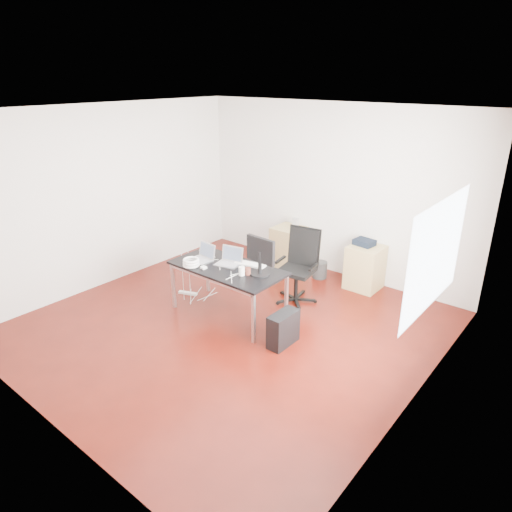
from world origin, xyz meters
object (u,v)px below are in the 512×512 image
Objects in this scene: desk at (228,271)px; pc_tower at (283,329)px; office_chair at (299,262)px; filing_cabinet_left at (288,246)px; filing_cabinet_right at (365,267)px.

pc_tower is at bearing -7.64° from desk.
filing_cabinet_left is (-0.89, 0.99, -0.26)m from office_chair.
filing_cabinet_left and filing_cabinet_right have the same top height.
desk is at bearing -79.01° from filing_cabinet_left.
desk reaches higher than pc_tower.
pc_tower is at bearing -90.74° from filing_cabinet_right.
office_chair reaches higher than pc_tower.
desk is 1.48× the size of office_chair.
desk is 3.56× the size of pc_tower.
filing_cabinet_left is 1.00× the size of filing_cabinet_right.
desk is 2.29× the size of filing_cabinet_right.
office_chair is 1.18m from filing_cabinet_right.
office_chair reaches higher than filing_cabinet_right.
office_chair is 1.54× the size of filing_cabinet_left.
office_chair is 1.54× the size of filing_cabinet_right.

